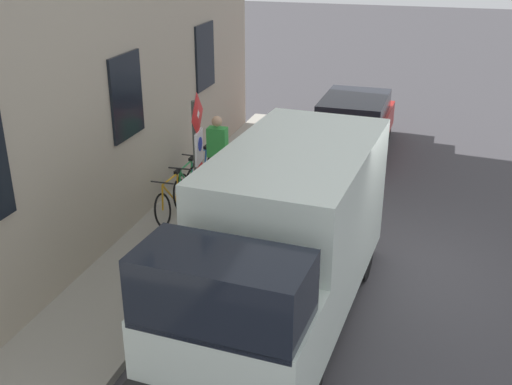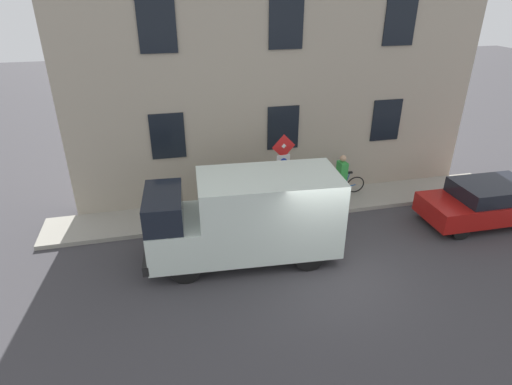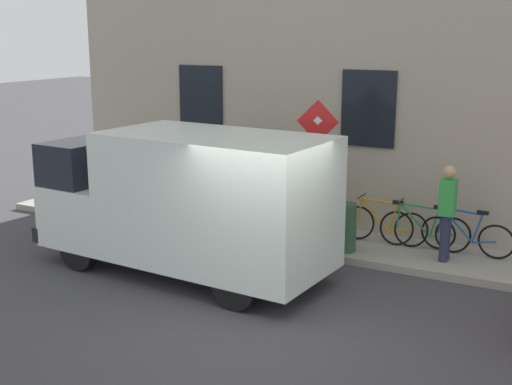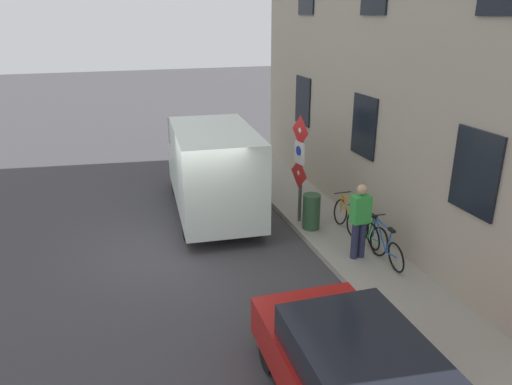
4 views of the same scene
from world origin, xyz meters
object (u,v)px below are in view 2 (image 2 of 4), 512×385
at_px(parked_hatchback, 486,202).
at_px(bicycle_green, 322,187).
at_px(delivery_van, 247,216).
at_px(litter_bin, 295,199).
at_px(sign_post_stacked, 283,168).
at_px(pedestrian, 341,177).
at_px(bicycle_blue, 342,185).
at_px(bicycle_orange, 301,189).

xyz_separation_m(parked_hatchback, bicycle_green, (2.73, 4.59, -0.22)).
xyz_separation_m(delivery_van, litter_bin, (2.06, -2.10, -0.74)).
bearing_deg(sign_post_stacked, parked_hatchback, -105.36).
bearing_deg(pedestrian, delivery_van, -150.71).
xyz_separation_m(sign_post_stacked, bicycle_green, (0.98, -1.79, -1.30)).
relative_size(parked_hatchback, pedestrian, 2.34).
height_order(sign_post_stacked, pedestrian, sign_post_stacked).
xyz_separation_m(sign_post_stacked, bicycle_blue, (0.98, -2.56, -1.30)).
bearing_deg(litter_bin, sign_post_stacked, 106.15).
distance_m(delivery_van, parked_hatchback, 7.99).
relative_size(bicycle_orange, litter_bin, 1.90).
bearing_deg(pedestrian, litter_bin, -171.41).
distance_m(parked_hatchback, pedestrian, 4.68).
xyz_separation_m(bicycle_green, pedestrian, (-0.48, -0.50, 0.56)).
relative_size(bicycle_blue, bicycle_orange, 1.00).
bearing_deg(litter_bin, bicycle_green, -56.94).
height_order(parked_hatchback, bicycle_green, parked_hatchback).
height_order(parked_hatchback, bicycle_blue, parked_hatchback).
xyz_separation_m(parked_hatchback, bicycle_blue, (2.73, 3.82, -0.22)).
relative_size(delivery_van, bicycle_blue, 3.18).
relative_size(delivery_van, bicycle_green, 3.18).
bearing_deg(parked_hatchback, bicycle_orange, -25.96).
bearing_deg(bicycle_orange, pedestrian, 159.13).
relative_size(bicycle_blue, litter_bin, 1.90).
bearing_deg(bicycle_blue, delivery_van, 38.40).
bearing_deg(delivery_van, parked_hatchback, -174.95).
relative_size(delivery_van, parked_hatchback, 1.35).
height_order(bicycle_blue, bicycle_green, same).
height_order(parked_hatchback, pedestrian, pedestrian).
bearing_deg(sign_post_stacked, bicycle_orange, -45.95).
bearing_deg(bicycle_orange, bicycle_green, 179.71).
bearing_deg(litter_bin, bicycle_blue, -67.97).
height_order(bicycle_green, bicycle_orange, same).
height_order(sign_post_stacked, litter_bin, sign_post_stacked).
bearing_deg(bicycle_green, sign_post_stacked, 25.85).
bearing_deg(pedestrian, sign_post_stacked, -170.27).
relative_size(sign_post_stacked, bicycle_orange, 1.56).
bearing_deg(bicycle_blue, litter_bin, 25.60).
relative_size(bicycle_green, litter_bin, 1.91).
relative_size(pedestrian, litter_bin, 1.91).
height_order(parked_hatchback, bicycle_orange, parked_hatchback).
distance_m(delivery_van, bicycle_green, 4.51).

